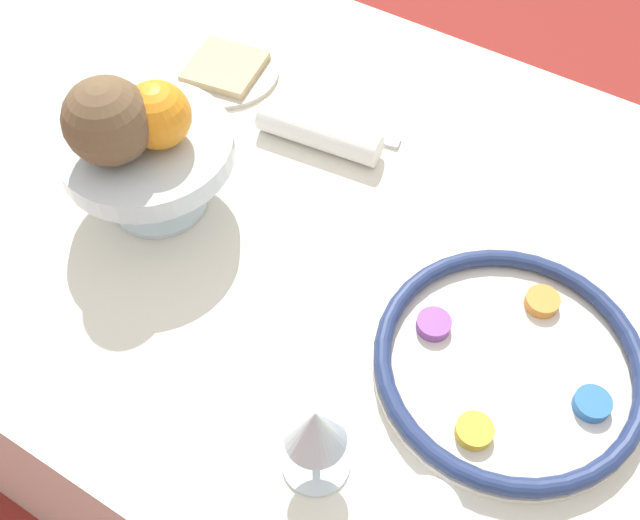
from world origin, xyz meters
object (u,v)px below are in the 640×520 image
at_px(bread_plate, 225,70).
at_px(napkin_roll, 319,133).
at_px(orange_fruit, 157,115).
at_px(seder_plate, 510,363).
at_px(fruit_stand, 148,154).
at_px(wine_glass, 316,430).
at_px(coconut, 108,121).

height_order(bread_plate, napkin_roll, napkin_roll).
xyz_separation_m(orange_fruit, napkin_roll, (-0.10, -0.19, -0.13)).
xyz_separation_m(orange_fruit, bread_plate, (0.10, -0.24, -0.15)).
height_order(seder_plate, fruit_stand, fruit_stand).
distance_m(fruit_stand, orange_fruit, 0.07).
relative_size(seder_plate, wine_glass, 2.43).
distance_m(fruit_stand, coconut, 0.08).
xyz_separation_m(wine_glass, napkin_roll, (0.24, -0.39, -0.06)).
xyz_separation_m(wine_glass, coconut, (0.37, -0.16, 0.08)).
distance_m(wine_glass, napkin_roll, 0.46).
distance_m(seder_plate, wine_glass, 0.25).
xyz_separation_m(orange_fruit, coconut, (0.03, 0.04, 0.01)).
distance_m(seder_plate, coconut, 0.52).
height_order(orange_fruit, coconut, coconut).
bearing_deg(coconut, bread_plate, -77.21).
bearing_deg(bread_plate, napkin_roll, 165.31).
bearing_deg(wine_glass, napkin_roll, -58.77).
bearing_deg(fruit_stand, wine_glass, 151.68).
relative_size(fruit_stand, coconut, 2.10).
bearing_deg(orange_fruit, bread_plate, -68.20).
distance_m(fruit_stand, bread_plate, 0.27).
bearing_deg(napkin_roll, fruit_stand, 58.50).
xyz_separation_m(seder_plate, coconut, (0.50, 0.04, 0.15)).
distance_m(orange_fruit, bread_plate, 0.30).
xyz_separation_m(seder_plate, napkin_roll, (0.36, -0.19, 0.01)).
bearing_deg(bread_plate, fruit_stand, 106.74).
bearing_deg(napkin_roll, seder_plate, 152.54).
distance_m(orange_fruit, napkin_roll, 0.25).
bearing_deg(orange_fruit, napkin_roll, -118.25).
distance_m(wine_glass, fruit_stand, 0.41).
height_order(wine_glass, fruit_stand, wine_glass).
distance_m(fruit_stand, napkin_roll, 0.24).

